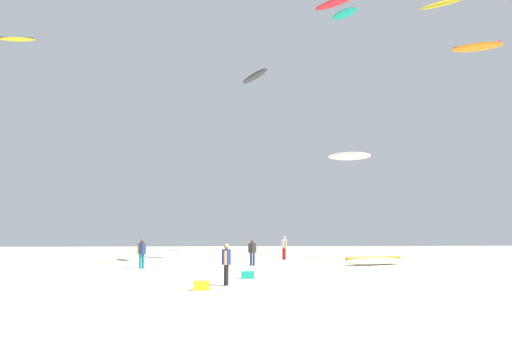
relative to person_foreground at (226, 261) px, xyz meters
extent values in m
plane|color=beige|center=(2.32, -6.46, -0.93)|extent=(120.00, 120.00, 0.00)
cylinder|color=black|center=(-0.02, -0.09, -0.54)|extent=(0.15, 0.15, 0.78)
cylinder|color=black|center=(0.02, 0.09, -0.54)|extent=(0.15, 0.15, 0.78)
cylinder|color=navy|center=(0.00, 0.00, 0.15)|extent=(0.36, 0.36, 0.59)
cylinder|color=tan|center=(-0.04, -0.21, 0.13)|extent=(0.10, 0.10, 0.54)
cylinder|color=tan|center=(0.04, 0.21, 0.13)|extent=(0.10, 0.10, 0.54)
sphere|color=tan|center=(0.00, 0.00, 0.56)|extent=(0.21, 0.21, 0.21)
cylinder|color=navy|center=(1.76, 12.12, -0.54)|extent=(0.14, 0.14, 0.77)
cylinder|color=navy|center=(1.93, 12.09, -0.54)|extent=(0.14, 0.14, 0.77)
cylinder|color=#2D2D33|center=(1.84, 12.11, 0.13)|extent=(0.35, 0.35, 0.58)
cylinder|color=brown|center=(1.64, 12.15, 0.11)|extent=(0.10, 0.10, 0.53)
cylinder|color=brown|center=(2.05, 12.07, 0.11)|extent=(0.10, 0.10, 0.53)
sphere|color=brown|center=(1.84, 12.11, 0.53)|extent=(0.21, 0.21, 0.21)
cylinder|color=teal|center=(-4.51, 9.76, -0.52)|extent=(0.15, 0.15, 0.81)
cylinder|color=teal|center=(-4.36, 9.87, -0.52)|extent=(0.15, 0.15, 0.81)
cylinder|color=navy|center=(-4.44, 9.81, 0.18)|extent=(0.37, 0.37, 0.61)
cylinder|color=brown|center=(-4.61, 9.68, 0.16)|extent=(0.11, 0.11, 0.56)
cylinder|color=brown|center=(-4.26, 9.94, 0.16)|extent=(0.11, 0.11, 0.56)
sphere|color=brown|center=(-4.44, 9.81, 0.60)|extent=(0.22, 0.22, 0.22)
cylinder|color=#B21E23|center=(4.58, 18.96, -0.51)|extent=(0.16, 0.16, 0.84)
cylinder|color=#B21E23|center=(4.67, 18.79, -0.51)|extent=(0.16, 0.16, 0.84)
cylinder|color=silver|center=(4.62, 18.87, 0.22)|extent=(0.38, 0.38, 0.63)
cylinder|color=tan|center=(4.52, 19.07, 0.20)|extent=(0.11, 0.11, 0.58)
cylinder|color=tan|center=(4.73, 18.67, 0.20)|extent=(0.11, 0.11, 0.58)
sphere|color=tan|center=(4.62, 18.87, 0.65)|extent=(0.23, 0.23, 0.23)
ellipsoid|color=white|center=(9.29, 12.15, -0.69)|extent=(4.50, 2.68, 0.53)
cylinder|color=orange|center=(9.29, 12.15, -0.49)|extent=(3.81, 1.57, 0.19)
cube|color=yellow|center=(-0.90, -1.66, -0.77)|extent=(0.56, 0.36, 0.32)
cube|color=#19B29E|center=(1.01, 2.99, -0.77)|extent=(0.56, 0.36, 0.32)
ellipsoid|color=#2D2D33|center=(2.28, 16.14, 11.87)|extent=(2.27, 4.00, 0.77)
ellipsoid|color=yellow|center=(-16.40, 23.09, 16.48)|extent=(2.82, 0.82, 0.33)
cylinder|color=#2D2D33|center=(-16.40, 23.09, 16.60)|extent=(2.59, 0.14, 0.12)
ellipsoid|color=#19B29E|center=(12.84, 32.92, 23.46)|extent=(2.70, 3.52, 0.85)
cylinder|color=red|center=(12.84, 32.92, 23.62)|extent=(1.83, 2.84, 0.15)
ellipsoid|color=yellow|center=(20.44, 26.48, 22.07)|extent=(3.95, 3.73, 0.99)
ellipsoid|color=red|center=(8.68, 18.60, 18.49)|extent=(3.45, 4.01, 0.53)
cylinder|color=orange|center=(8.68, 18.60, 18.68)|extent=(2.45, 3.13, 0.18)
ellipsoid|color=white|center=(13.06, 32.89, 8.61)|extent=(4.43, 2.58, 1.01)
ellipsoid|color=orange|center=(19.15, 17.55, 14.88)|extent=(3.71, 2.69, 0.62)
cylinder|color=red|center=(19.15, 17.55, 15.04)|extent=(3.01, 1.74, 0.16)
camera|label=1|loc=(-0.50, -21.66, 1.15)|focal=39.15mm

